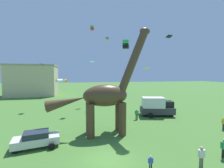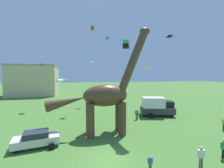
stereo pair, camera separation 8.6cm
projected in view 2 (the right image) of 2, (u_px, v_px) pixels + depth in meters
ground_plane at (108, 160)px, 12.89m from camera, size 240.00×240.00×0.00m
dinosaur_sculpture at (105, 95)px, 18.23m from camera, size 12.22×2.59×12.78m
parked_sedan_left at (36, 139)px, 15.14m from camera, size 4.46×2.52×1.55m
parked_box_truck at (157, 106)px, 26.27m from camera, size 5.94×3.41×3.20m
person_photographer at (150, 162)px, 11.43m from camera, size 0.42×0.19×1.13m
person_watching_child at (137, 113)px, 24.22m from camera, size 0.62×0.27×1.66m
person_strolling_adult at (224, 122)px, 19.75m from camera, size 0.61×0.27×1.63m
person_vendor_side at (224, 147)px, 13.07m from camera, size 0.63×0.28×1.68m
person_far_spectator at (201, 155)px, 11.76m from camera, size 0.62×0.27×1.64m
kite_high_left at (147, 68)px, 30.52m from camera, size 1.46×1.30×1.53m
kite_far_left at (170, 36)px, 38.71m from camera, size 1.72×1.34×2.03m
kite_mid_left at (61, 81)px, 33.85m from camera, size 2.36×2.43×0.69m
kite_apex at (93, 28)px, 30.87m from camera, size 0.76×0.76×0.84m
kite_drifting at (92, 62)px, 35.19m from camera, size 1.25×1.13×0.26m
kite_mid_right at (107, 39)px, 34.75m from camera, size 0.69×0.69×0.72m
kite_mid_center at (126, 44)px, 22.83m from camera, size 1.12×1.12×1.20m
kite_far_right at (42, 64)px, 31.09m from camera, size 1.24×1.24×1.29m
background_building_block at (34, 80)px, 51.24m from camera, size 14.79×9.92×10.17m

